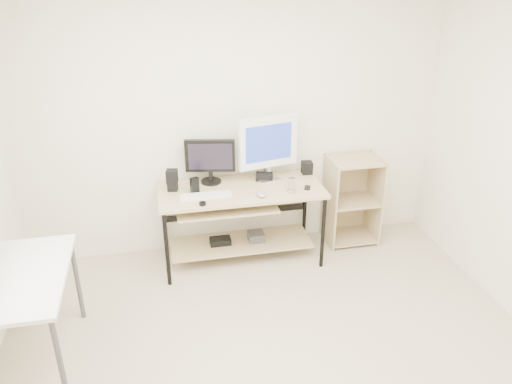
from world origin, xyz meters
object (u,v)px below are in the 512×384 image
object	(u,v)px
desk	(238,209)
side_table	(22,286)
white_imac	(268,144)
black_monitor	(210,158)
shelf_unit	(351,199)
audio_controller	(195,185)

from	to	relation	value
desk	side_table	size ratio (longest dim) A/B	1.50
desk	white_imac	world-z (taller)	white_imac
desk	side_table	distance (m)	1.97
black_monitor	shelf_unit	bearing A→B (deg)	9.67
side_table	shelf_unit	xyz separation A→B (m)	(2.83, 1.22, -0.22)
desk	side_table	world-z (taller)	same
white_imac	audio_controller	xyz separation A→B (m)	(-0.70, -0.16, -0.28)
black_monitor	white_imac	distance (m)	0.55
desk	black_monitor	size ratio (longest dim) A/B	3.28
black_monitor	audio_controller	world-z (taller)	black_monitor
desk	side_table	xyz separation A→B (m)	(-1.65, -1.06, 0.13)
desk	audio_controller	world-z (taller)	audio_controller
shelf_unit	audio_controller	bearing A→B (deg)	-173.66
desk	black_monitor	bearing A→B (deg)	140.23
shelf_unit	audio_controller	distance (m)	1.62
desk	audio_controller	bearing A→B (deg)	-177.97
shelf_unit	white_imac	bearing A→B (deg)	-179.15
desk	white_imac	bearing A→B (deg)	25.38
side_table	audio_controller	xyz separation A→B (m)	(1.26, 1.05, 0.15)
shelf_unit	black_monitor	xyz separation A→B (m)	(-1.40, 0.03, 0.54)
side_table	white_imac	distance (m)	2.35
shelf_unit	audio_controller	world-z (taller)	shelf_unit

